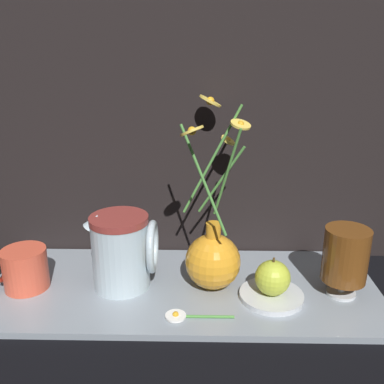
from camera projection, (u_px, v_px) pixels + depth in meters
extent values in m
plane|color=black|center=(183.00, 291.00, 0.83)|extent=(6.00, 6.00, 0.00)
cube|color=gray|center=(183.00, 288.00, 0.83)|extent=(0.74, 0.30, 0.01)
sphere|color=orange|center=(213.00, 260.00, 0.81)|extent=(0.11, 0.11, 0.11)
cylinder|color=orange|center=(213.00, 232.00, 0.79)|extent=(0.03, 0.03, 0.04)
cylinder|color=#4C8E3D|center=(212.00, 160.00, 0.80)|extent=(0.11, 0.01, 0.21)
cylinder|color=#EAC64C|center=(210.00, 101.00, 0.82)|extent=(0.05, 0.05, 0.02)
sphere|color=gold|center=(210.00, 101.00, 0.82)|extent=(0.02, 0.02, 0.02)
cylinder|color=#4C8E3D|center=(221.00, 180.00, 0.80)|extent=(0.09, 0.03, 0.14)
cylinder|color=#EAC64C|center=(228.00, 140.00, 0.82)|extent=(0.04, 0.04, 0.02)
sphere|color=gold|center=(228.00, 140.00, 0.82)|extent=(0.01, 0.01, 0.01)
cylinder|color=#4C8E3D|center=(204.00, 181.00, 0.72)|extent=(0.08, 0.04, 0.19)
cylinder|color=#EAC64C|center=(192.00, 131.00, 0.65)|extent=(0.05, 0.05, 0.02)
sphere|color=gold|center=(192.00, 131.00, 0.65)|extent=(0.01, 0.01, 0.01)
cylinder|color=#4C8E3D|center=(227.00, 174.00, 0.78)|extent=(0.05, 0.05, 0.18)
cylinder|color=#EAC64C|center=(241.00, 124.00, 0.77)|extent=(0.05, 0.05, 0.02)
sphere|color=gold|center=(241.00, 124.00, 0.77)|extent=(0.01, 0.01, 0.01)
cylinder|color=#DB5138|center=(25.00, 269.00, 0.81)|extent=(0.08, 0.08, 0.08)
torus|color=#DB5138|center=(1.00, 268.00, 0.81)|extent=(0.01, 0.05, 0.05)
cylinder|color=silver|center=(121.00, 251.00, 0.81)|extent=(0.11, 0.11, 0.14)
cylinder|color=maroon|center=(119.00, 219.00, 0.79)|extent=(0.11, 0.11, 0.01)
torus|color=silver|center=(153.00, 246.00, 0.80)|extent=(0.01, 0.10, 0.10)
cone|color=silver|center=(95.00, 221.00, 0.79)|extent=(0.04, 0.03, 0.04)
cylinder|color=silver|center=(341.00, 293.00, 0.80)|extent=(0.05, 0.05, 0.01)
cylinder|color=silver|center=(342.00, 285.00, 0.79)|extent=(0.01, 0.01, 0.03)
cylinder|color=brown|center=(346.00, 255.00, 0.77)|extent=(0.08, 0.08, 0.10)
cylinder|color=silver|center=(271.00, 296.00, 0.78)|extent=(0.12, 0.12, 0.01)
sphere|color=#B7C638|center=(273.00, 278.00, 0.77)|extent=(0.06, 0.06, 0.06)
cylinder|color=#4C3819|center=(274.00, 260.00, 0.76)|extent=(0.00, 0.00, 0.01)
cylinder|color=#4C8E3D|center=(205.00, 317.00, 0.73)|extent=(0.10, 0.01, 0.01)
cylinder|color=white|center=(176.00, 316.00, 0.73)|extent=(0.04, 0.04, 0.00)
sphere|color=gold|center=(176.00, 314.00, 0.73)|extent=(0.01, 0.01, 0.01)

